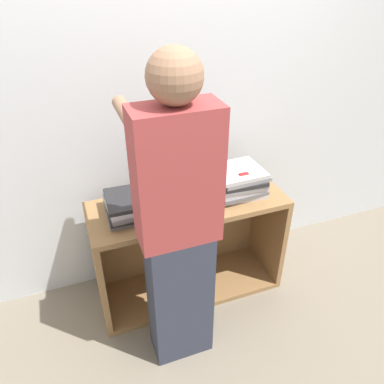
{
  "coord_description": "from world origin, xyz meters",
  "views": [
    {
      "loc": [
        -0.66,
        -1.6,
        2.07
      ],
      "look_at": [
        0.0,
        0.16,
        0.87
      ],
      "focal_mm": 35.0,
      "sensor_mm": 36.0,
      "label": 1
    }
  ],
  "objects_px": {
    "laptop_open": "(185,190)",
    "laptop_stack_right": "(238,181)",
    "laptop_stack_left": "(133,205)",
    "person": "(178,229)"
  },
  "relations": [
    {
      "from": "laptop_open",
      "to": "laptop_stack_right",
      "type": "xyz_separation_m",
      "value": [
        0.34,
        -0.06,
        0.03
      ]
    },
    {
      "from": "person",
      "to": "laptop_stack_right",
      "type": "bearing_deg",
      "value": 38.07
    },
    {
      "from": "laptop_stack_left",
      "to": "person",
      "type": "xyz_separation_m",
      "value": [
        0.14,
        -0.43,
        0.1
      ]
    },
    {
      "from": "laptop_stack_left",
      "to": "laptop_stack_right",
      "type": "distance_m",
      "value": 0.69
    },
    {
      "from": "laptop_open",
      "to": "laptop_stack_left",
      "type": "height_order",
      "value": "laptop_open"
    },
    {
      "from": "laptop_stack_left",
      "to": "person",
      "type": "bearing_deg",
      "value": -72.17
    },
    {
      "from": "laptop_open",
      "to": "laptop_stack_right",
      "type": "relative_size",
      "value": 1.18
    },
    {
      "from": "laptop_stack_right",
      "to": "person",
      "type": "bearing_deg",
      "value": -141.93
    },
    {
      "from": "laptop_stack_right",
      "to": "person",
      "type": "xyz_separation_m",
      "value": [
        -0.55,
        -0.43,
        0.07
      ]
    },
    {
      "from": "laptop_stack_left",
      "to": "laptop_stack_right",
      "type": "bearing_deg",
      "value": -0.07
    }
  ]
}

